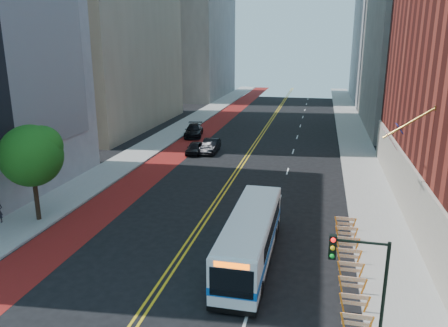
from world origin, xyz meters
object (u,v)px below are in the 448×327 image
Objects in this scene: transit_bus at (251,237)px; car_a at (195,148)px; car_b at (211,146)px; car_c at (194,131)px; traffic_signal at (361,275)px; street_tree at (32,153)px.

car_a is at bearing 113.56° from transit_bus.
car_b is at bearing 109.47° from transit_bus.
traffic_signal is at bearing -75.83° from car_c.
car_c reaches higher than car_a.
traffic_signal is 0.48× the size of transit_bus.
car_a is at bearing 75.48° from street_tree.
traffic_signal is at bearing -52.66° from transit_bus.
street_tree is 21.70m from car_a.
traffic_signal is at bearing -24.82° from street_tree.
traffic_signal is 0.93× the size of car_c.
car_c is (-4.26, 7.80, 0.03)m from car_b.
street_tree reaches higher than car_b.
car_c is (-2.68, 8.77, 0.12)m from car_a.
car_a is (-10.04, 23.20, -0.86)m from transit_bus.
car_b is 8.89m from car_c.
car_b is at bearing 113.84° from traffic_signal.
traffic_signal reaches higher than transit_bus.
traffic_signal is 9.01m from transit_bus.
street_tree is 1.72× the size of car_a.
car_b is at bearing 29.02° from car_a.
car_a is (5.33, 20.60, -4.25)m from street_tree.
car_a is 1.85m from car_b.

